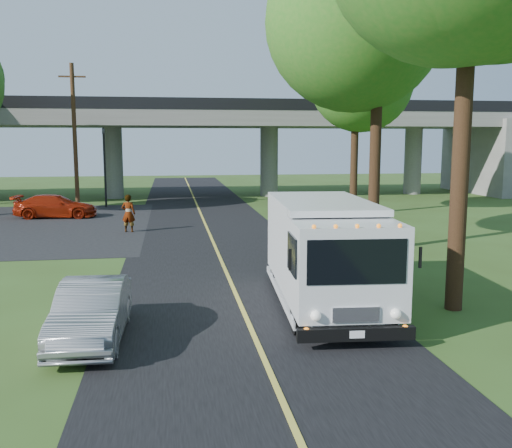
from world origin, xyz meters
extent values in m
plane|color=#32491A|center=(0.00, 0.00, 0.00)|extent=(120.00, 120.00, 0.00)
cube|color=black|center=(0.00, 10.00, 0.01)|extent=(7.00, 90.00, 0.02)
cube|color=gold|center=(0.00, 10.00, 0.03)|extent=(0.12, 90.00, 0.01)
cube|color=slate|center=(0.00, 32.00, 6.00)|extent=(50.00, 9.00, 1.20)
cube|color=black|center=(0.00, 27.60, 6.90)|extent=(50.00, 0.25, 0.80)
cube|color=black|center=(0.00, 36.40, 6.90)|extent=(50.00, 0.25, 0.80)
cube|color=slate|center=(25.00, 32.00, 3.00)|extent=(4.00, 10.00, 6.00)
cylinder|color=slate|center=(-6.00, 32.00, 2.70)|extent=(1.40, 1.40, 5.40)
cylinder|color=slate|center=(6.00, 32.00, 2.70)|extent=(1.40, 1.40, 5.40)
cylinder|color=slate|center=(18.00, 32.00, 2.70)|extent=(1.40, 1.40, 5.40)
cylinder|color=black|center=(-6.00, 26.00, 2.60)|extent=(0.14, 0.14, 5.20)
imported|color=black|center=(-6.00, 26.00, 4.60)|extent=(0.18, 0.22, 1.10)
cylinder|color=#472D19|center=(-7.50, 24.00, 4.50)|extent=(0.26, 0.26, 9.00)
cube|color=#472D19|center=(-7.50, 24.00, 8.20)|extent=(1.60, 0.10, 0.10)
cylinder|color=#382314|center=(5.50, 1.00, 3.50)|extent=(0.44, 0.44, 7.00)
cylinder|color=#382314|center=(6.20, 9.00, 3.85)|extent=(0.44, 0.44, 7.70)
sphere|color=#286C1C|center=(6.20, 9.00, 9.50)|extent=(6.48, 6.48, 6.48)
cylinder|color=#382314|center=(9.00, 20.00, 3.32)|extent=(0.44, 0.44, 6.65)
sphere|color=#286C1C|center=(9.00, 20.00, 8.20)|extent=(5.58, 5.58, 5.58)
sphere|color=#286C1C|center=(9.50, 19.60, 8.50)|extent=(4.96, 4.96, 4.96)
cube|color=silver|center=(2.26, 2.54, 1.68)|extent=(2.70, 4.57, 2.26)
cube|color=silver|center=(2.05, -0.56, 1.58)|extent=(2.52, 1.96, 2.06)
cube|color=black|center=(1.99, -1.44, 1.91)|extent=(2.11, 0.22, 0.95)
cube|color=black|center=(1.98, -1.54, 0.38)|extent=(2.51, 0.35, 0.28)
cube|color=silver|center=(2.23, 2.14, 0.30)|extent=(2.79, 5.97, 0.18)
cylinder|color=black|center=(1.04, -0.29, 0.45)|extent=(0.34, 0.92, 0.90)
cylinder|color=black|center=(3.09, -0.43, 0.45)|extent=(0.34, 0.92, 0.90)
cylinder|color=black|center=(1.33, 3.91, 0.45)|extent=(0.34, 0.92, 0.90)
cylinder|color=black|center=(3.37, 3.77, 0.45)|extent=(0.34, 0.92, 0.90)
imported|color=#941D09|center=(-8.29, 21.13, 0.66)|extent=(4.63, 2.08, 1.32)
imported|color=gray|center=(-3.58, 0.00, 0.65)|extent=(1.50, 4.00, 1.31)
imported|color=gray|center=(-3.80, 15.18, 0.92)|extent=(0.76, 0.60, 1.83)
camera|label=1|loc=(-1.81, -12.56, 4.40)|focal=40.00mm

